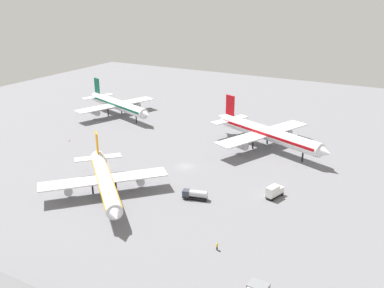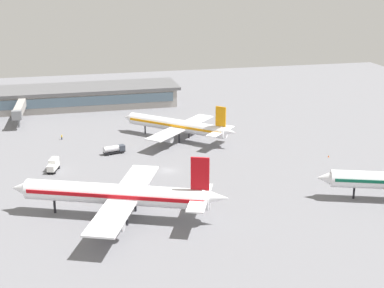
{
  "view_description": "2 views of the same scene",
  "coord_description": "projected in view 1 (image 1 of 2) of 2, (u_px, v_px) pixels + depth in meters",
  "views": [
    {
      "loc": [
        58.54,
        -103.2,
        50.52
      ],
      "look_at": [
        -0.57,
        4.59,
        5.62
      ],
      "focal_mm": 39.92,
      "sensor_mm": 36.0,
      "label": 1
    },
    {
      "loc": [
        26.93,
        140.88,
        53.49
      ],
      "look_at": [
        -8.46,
        -7.0,
        4.7
      ],
      "focal_mm": 53.19,
      "sensor_mm": 36.0,
      "label": 2
    }
  ],
  "objects": [
    {
      "name": "airplane_taxiing",
      "position": [
        118.0,
        104.0,
        178.19
      ],
      "size": [
        43.05,
        35.43,
        13.57
      ],
      "rotation": [
        0.0,
        0.0,
        5.94
      ],
      "color": "white",
      "rests_on": "ground"
    },
    {
      "name": "safety_cone_near_gate",
      "position": [
        69.0,
        140.0,
        149.89
      ],
      "size": [
        0.44,
        0.44,
        0.6
      ],
      "primitive_type": "cone",
      "color": "#EA590C",
      "rests_on": "ground"
    },
    {
      "name": "airplane_at_gate",
      "position": [
        267.0,
        133.0,
        141.35
      ],
      "size": [
        46.52,
        38.44,
        14.86
      ],
      "rotation": [
        0.0,
        0.0,
        5.89
      ],
      "color": "white",
      "rests_on": "ground"
    },
    {
      "name": "ground_crew_worker",
      "position": [
        217.0,
        246.0,
        87.29
      ],
      "size": [
        0.42,
        0.58,
        1.67
      ],
      "rotation": [
        0.0,
        0.0,
        0.12
      ],
      "color": "#1E2338",
      "rests_on": "ground"
    },
    {
      "name": "fuel_truck",
      "position": [
        195.0,
        194.0,
        108.22
      ],
      "size": [
        6.58,
        3.43,
        2.5
      ],
      "rotation": [
        0.0,
        0.0,
        3.39
      ],
      "color": "black",
      "rests_on": "ground"
    },
    {
      "name": "ground",
      "position": [
        186.0,
        166.0,
        128.76
      ],
      "size": [
        288.0,
        288.0,
        0.0
      ],
      "primitive_type": "plane",
      "color": "slate"
    },
    {
      "name": "catering_truck",
      "position": [
        274.0,
        191.0,
        109.09
      ],
      "size": [
        3.45,
        5.91,
        3.3
      ],
      "rotation": [
        0.0,
        0.0,
        1.28
      ],
      "color": "black",
      "rests_on": "ground"
    },
    {
      "name": "airplane_distant",
      "position": [
        105.0,
        180.0,
        108.84
      ],
      "size": [
        32.87,
        31.72,
        12.52
      ],
      "rotation": [
        0.0,
        0.0,
        5.53
      ],
      "color": "white",
      "rests_on": "ground"
    }
  ]
}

